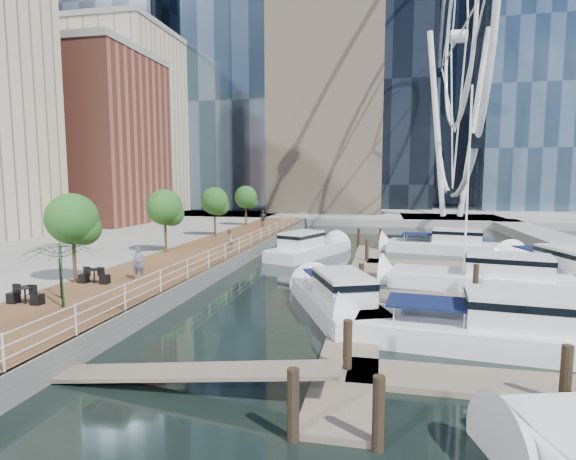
# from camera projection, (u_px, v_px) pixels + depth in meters

# --- Properties ---
(ground) EXTENTS (520.00, 520.00, 0.00)m
(ground) POSITION_uv_depth(u_px,v_px,m) (272.00, 345.00, 17.06)
(ground) COLOR black
(ground) RESTS_ON ground
(boardwalk) EXTENTS (6.00, 60.00, 1.00)m
(boardwalk) POSITION_uv_depth(u_px,v_px,m) (202.00, 258.00, 33.42)
(boardwalk) COLOR brown
(boardwalk) RESTS_ON ground
(seawall) EXTENTS (0.25, 60.00, 1.00)m
(seawall) POSITION_uv_depth(u_px,v_px,m) (241.00, 259.00, 32.82)
(seawall) COLOR #595954
(seawall) RESTS_ON ground
(land_far) EXTENTS (200.00, 114.00, 1.00)m
(land_far) POSITION_uv_depth(u_px,v_px,m) (365.00, 202.00, 116.28)
(land_far) COLOR gray
(land_far) RESTS_ON ground
(pier) EXTENTS (14.00, 12.00, 1.00)m
(pier) POSITION_uv_depth(u_px,v_px,m) (451.00, 220.00, 64.80)
(pier) COLOR gray
(pier) RESTS_ON ground
(railing) EXTENTS (0.10, 60.00, 1.05)m
(railing) POSITION_uv_depth(u_px,v_px,m) (239.00, 245.00, 32.72)
(railing) COLOR white
(railing) RESTS_ON boardwalk
(floating_docks) EXTENTS (16.00, 34.00, 2.60)m
(floating_docks) POSITION_uv_depth(u_px,v_px,m) (452.00, 283.00, 25.12)
(floating_docks) COLOR #6D6051
(floating_docks) RESTS_ON ground
(midrise_condos) EXTENTS (19.00, 67.00, 28.00)m
(midrise_condos) POSITION_uv_depth(u_px,v_px,m) (28.00, 113.00, 48.44)
(midrise_condos) COLOR #BCAD8E
(midrise_condos) RESTS_ON ground
(ferris_wheel) EXTENTS (5.80, 45.60, 47.80)m
(ferris_wheel) POSITION_uv_depth(u_px,v_px,m) (459.00, 37.00, 61.99)
(ferris_wheel) COLOR white
(ferris_wheel) RESTS_ON ground
(street_trees) EXTENTS (2.60, 42.60, 4.60)m
(street_trees) POSITION_uv_depth(u_px,v_px,m) (165.00, 207.00, 32.51)
(street_trees) COLOR #3F2B1C
(street_trees) RESTS_ON ground
(yacht_foreground) EXTENTS (11.56, 4.16, 2.15)m
(yacht_foreground) POSITION_uv_depth(u_px,v_px,m) (490.00, 347.00, 16.83)
(yacht_foreground) COLOR white
(yacht_foreground) RESTS_ON ground
(pedestrian_near) EXTENTS (0.74, 0.61, 1.76)m
(pedestrian_near) POSITION_uv_depth(u_px,v_px,m) (139.00, 263.00, 23.72)
(pedestrian_near) COLOR #51556C
(pedestrian_near) RESTS_ON boardwalk
(pedestrian_mid) EXTENTS (0.69, 0.85, 1.64)m
(pedestrian_mid) POSITION_uv_depth(u_px,v_px,m) (229.00, 239.00, 33.85)
(pedestrian_mid) COLOR #856B5C
(pedestrian_mid) RESTS_ON boardwalk
(pedestrian_far) EXTENTS (1.21, 0.77, 1.91)m
(pedestrian_far) POSITION_uv_depth(u_px,v_px,m) (263.00, 218.00, 50.96)
(pedestrian_far) COLOR #363B44
(pedestrian_far) RESTS_ON boardwalk
(moored_yachts) EXTENTS (22.84, 33.72, 11.50)m
(moored_yachts) POSITION_uv_depth(u_px,v_px,m) (462.00, 286.00, 26.65)
(moored_yachts) COLOR white
(moored_yachts) RESTS_ON ground
(cafe_seating) EXTENTS (4.62, 11.64, 2.72)m
(cafe_seating) POSITION_uv_depth(u_px,v_px,m) (15.00, 284.00, 17.03)
(cafe_seating) COLOR #0E360F
(cafe_seating) RESTS_ON ground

